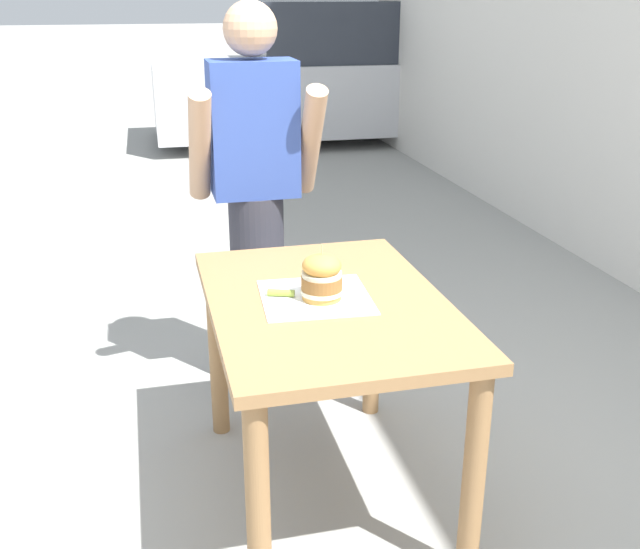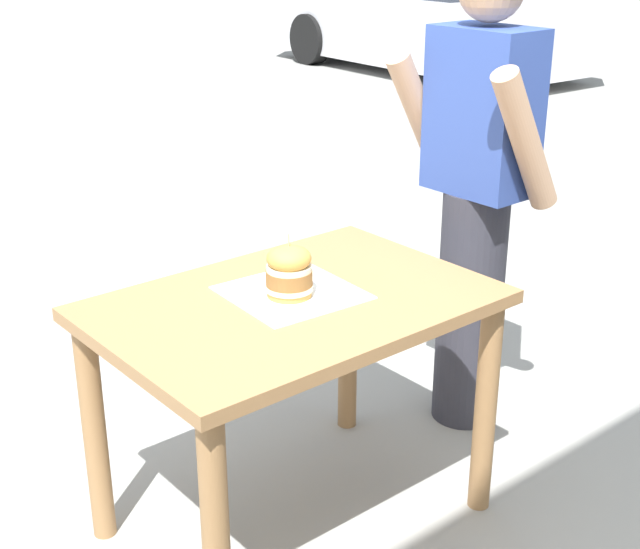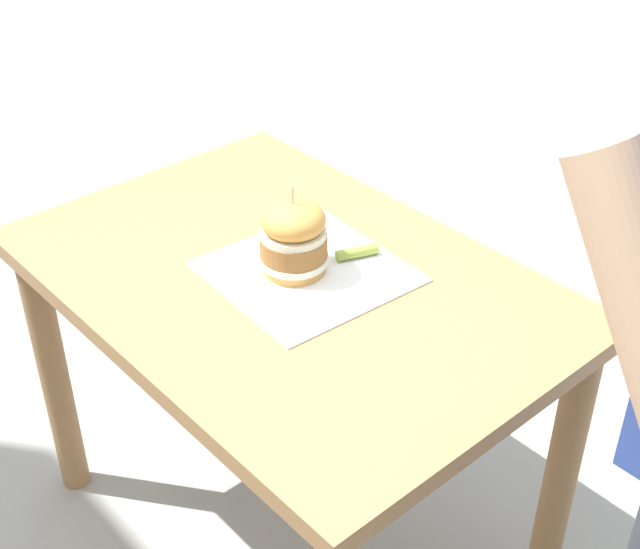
{
  "view_description": "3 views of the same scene",
  "coord_description": "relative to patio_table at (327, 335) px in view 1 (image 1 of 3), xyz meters",
  "views": [
    {
      "loc": [
        -0.56,
        -2.21,
        1.73
      ],
      "look_at": [
        0.0,
        0.1,
        0.82
      ],
      "focal_mm": 42.0,
      "sensor_mm": 36.0,
      "label": 1
    },
    {
      "loc": [
        1.86,
        -1.45,
        1.79
      ],
      "look_at": [
        0.0,
        0.1,
        0.82
      ],
      "focal_mm": 50.0,
      "sensor_mm": 36.0,
      "label": 2
    },
    {
      "loc": [
        0.94,
        1.16,
        1.77
      ],
      "look_at": [
        0.0,
        0.1,
        0.82
      ],
      "focal_mm": 50.0,
      "sensor_mm": 36.0,
      "label": 3
    }
  ],
  "objects": [
    {
      "name": "ground_plane",
      "position": [
        0.0,
        0.0,
        -0.64
      ],
      "size": [
        80.0,
        80.0,
        0.0
      ],
      "primitive_type": "plane",
      "color": "#9E9E99"
    },
    {
      "name": "patio_table",
      "position": [
        0.0,
        0.0,
        0.0
      ],
      "size": [
        0.77,
        1.13,
        0.77
      ],
      "color": "#9E7247",
      "rests_on": "ground"
    },
    {
      "name": "serving_paper",
      "position": [
        -0.03,
        0.02,
        0.13
      ],
      "size": [
        0.38,
        0.38,
        0.0
      ],
      "primitive_type": "cube",
      "rotation": [
        0.0,
        0.0,
        -0.07
      ],
      "color": "white",
      "rests_on": "patio_table"
    },
    {
      "name": "sandwich",
      "position": [
        -0.02,
        -0.0,
        0.21
      ],
      "size": [
        0.14,
        0.14,
        0.19
      ],
      "color": "gold",
      "rests_on": "serving_paper"
    },
    {
      "name": "pickle_spear",
      "position": [
        -0.15,
        0.05,
        0.15
      ],
      "size": [
        0.09,
        0.05,
        0.02
      ],
      "primitive_type": "cylinder",
      "rotation": [
        0.0,
        1.57,
        2.78
      ],
      "color": "#8EA83D",
      "rests_on": "serving_paper"
    },
    {
      "name": "diner_across_table",
      "position": [
        -0.09,
        0.89,
        0.25
      ],
      "size": [
        0.55,
        0.35,
        1.69
      ],
      "color": "#33333D",
      "rests_on": "ground"
    },
    {
      "name": "parked_car_near_curb",
      "position": [
        1.8,
        6.72,
        0.09
      ],
      "size": [
        4.23,
        1.89,
        1.6
      ],
      "color": "silver",
      "rests_on": "ground"
    }
  ]
}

